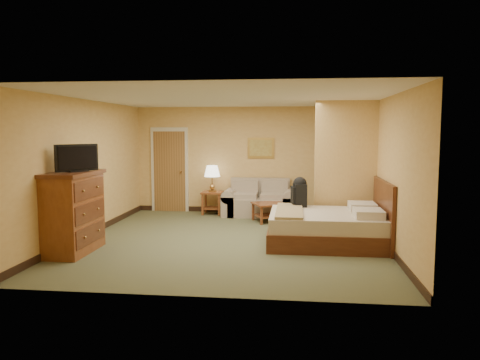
# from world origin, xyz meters

# --- Properties ---
(floor) EXTENTS (6.00, 6.00, 0.00)m
(floor) POSITION_xyz_m (0.00, 0.00, 0.00)
(floor) COLOR #525537
(floor) RESTS_ON ground
(ceiling) EXTENTS (6.00, 6.00, 0.00)m
(ceiling) POSITION_xyz_m (0.00, 0.00, 2.60)
(ceiling) COLOR white
(ceiling) RESTS_ON back_wall
(back_wall) EXTENTS (5.50, 0.02, 2.60)m
(back_wall) POSITION_xyz_m (0.00, 3.00, 1.30)
(back_wall) COLOR tan
(back_wall) RESTS_ON floor
(left_wall) EXTENTS (0.02, 6.00, 2.60)m
(left_wall) POSITION_xyz_m (-2.75, 0.00, 1.30)
(left_wall) COLOR tan
(left_wall) RESTS_ON floor
(right_wall) EXTENTS (0.02, 6.00, 2.60)m
(right_wall) POSITION_xyz_m (2.75, 0.00, 1.30)
(right_wall) COLOR tan
(right_wall) RESTS_ON floor
(partition) EXTENTS (1.20, 0.15, 2.60)m
(partition) POSITION_xyz_m (2.15, 0.93, 1.30)
(partition) COLOR tan
(partition) RESTS_ON floor
(door) EXTENTS (0.94, 0.16, 2.10)m
(door) POSITION_xyz_m (-1.95, 2.96, 1.03)
(door) COLOR beige
(door) RESTS_ON floor
(baseboard) EXTENTS (5.50, 0.02, 0.12)m
(baseboard) POSITION_xyz_m (0.00, 2.99, 0.06)
(baseboard) COLOR black
(baseboard) RESTS_ON floor
(loveseat) EXTENTS (1.74, 0.81, 0.88)m
(loveseat) POSITION_xyz_m (0.33, 2.57, 0.29)
(loveseat) COLOR gray
(loveseat) RESTS_ON floor
(side_table) EXTENTS (0.50, 0.50, 0.55)m
(side_table) POSITION_xyz_m (-0.82, 2.65, 0.36)
(side_table) COLOR brown
(side_table) RESTS_ON floor
(table_lamp) EXTENTS (0.38, 0.38, 0.63)m
(table_lamp) POSITION_xyz_m (-0.82, 2.65, 1.03)
(table_lamp) COLOR #A4773C
(table_lamp) RESTS_ON side_table
(coffee_table) EXTENTS (0.86, 0.86, 0.42)m
(coffee_table) POSITION_xyz_m (0.61, 1.84, 0.30)
(coffee_table) COLOR brown
(coffee_table) RESTS_ON floor
(wall_picture) EXTENTS (0.64, 0.04, 0.50)m
(wall_picture) POSITION_xyz_m (0.33, 2.97, 1.60)
(wall_picture) COLOR #B78E3F
(wall_picture) RESTS_ON back_wall
(dresser) EXTENTS (0.66, 1.26, 1.35)m
(dresser) POSITION_xyz_m (-2.48, -1.17, 0.68)
(dresser) COLOR brown
(dresser) RESTS_ON floor
(tv) EXTENTS (0.48, 0.62, 0.45)m
(tv) POSITION_xyz_m (-2.38, -1.17, 1.56)
(tv) COLOR black
(tv) RESTS_ON dresser
(bed) EXTENTS (2.09, 1.77, 1.15)m
(bed) POSITION_xyz_m (1.82, -0.10, 0.31)
(bed) COLOR #472010
(bed) RESTS_ON floor
(backpack) EXTENTS (0.28, 0.37, 0.57)m
(backpack) POSITION_xyz_m (1.26, 0.57, 0.86)
(backpack) COLOR black
(backpack) RESTS_ON bed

